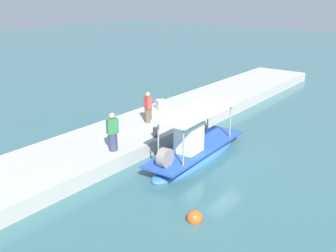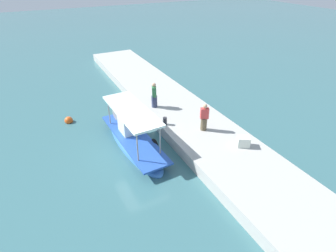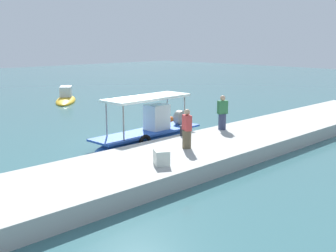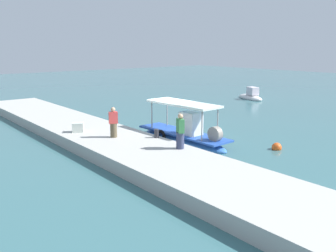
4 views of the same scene
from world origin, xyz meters
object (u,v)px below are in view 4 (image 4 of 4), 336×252
(main_fishing_boat, at_px, (184,135))
(moored_boat_near, at_px, (251,97))
(marker_buoy, at_px, (277,148))
(mooring_bollard, at_px, (156,133))
(cargo_crate, at_px, (78,127))
(fisherman_near_bollard, at_px, (180,133))
(fisherman_by_crate, at_px, (113,124))

(main_fishing_boat, bearing_deg, moored_boat_near, 117.11)
(marker_buoy, relative_size, moored_boat_near, 0.13)
(mooring_bollard, xyz_separation_m, cargo_crate, (-3.86, -2.69, 0.04))
(fisherman_near_bollard, bearing_deg, marker_buoy, 72.49)
(marker_buoy, bearing_deg, mooring_bollard, -129.47)
(fisherman_near_bollard, relative_size, moored_boat_near, 0.42)
(main_fishing_boat, bearing_deg, marker_buoy, 33.61)
(moored_boat_near, bearing_deg, main_fishing_boat, -62.89)
(fisherman_near_bollard, distance_m, mooring_bollard, 2.51)
(main_fishing_boat, distance_m, fisherman_by_crate, 4.22)
(fisherman_near_bollard, xyz_separation_m, cargo_crate, (-6.27, -2.28, -0.50))
(main_fishing_boat, xyz_separation_m, fisherman_by_crate, (-1.35, -3.87, 0.99))
(fisherman_near_bollard, height_order, cargo_crate, fisherman_near_bollard)
(moored_boat_near, bearing_deg, marker_buoy, -47.46)
(marker_buoy, bearing_deg, moored_boat_near, 132.54)
(mooring_bollard, bearing_deg, main_fishing_boat, 94.97)
(fisherman_near_bollard, bearing_deg, main_fishing_boat, 135.49)
(mooring_bollard, bearing_deg, cargo_crate, -145.14)
(moored_boat_near, bearing_deg, fisherman_near_bollard, -59.99)
(mooring_bollard, height_order, marker_buoy, mooring_bollard)
(fisherman_by_crate, height_order, marker_buoy, fisherman_by_crate)
(moored_boat_near, bearing_deg, fisherman_by_crate, -70.55)
(fisherman_by_crate, distance_m, cargo_crate, 2.56)
(fisherman_near_bollard, height_order, marker_buoy, fisherman_near_bollard)
(mooring_bollard, bearing_deg, fisherman_by_crate, -131.62)
(fisherman_near_bollard, height_order, moored_boat_near, fisherman_near_bollard)
(cargo_crate, height_order, marker_buoy, cargo_crate)
(mooring_bollard, bearing_deg, fisherman_near_bollard, -9.71)
(main_fishing_boat, relative_size, fisherman_by_crate, 4.00)
(main_fishing_boat, bearing_deg, mooring_bollard, -85.03)
(fisherman_near_bollard, distance_m, fisherman_by_crate, 4.16)
(marker_buoy, bearing_deg, fisherman_by_crate, -130.03)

